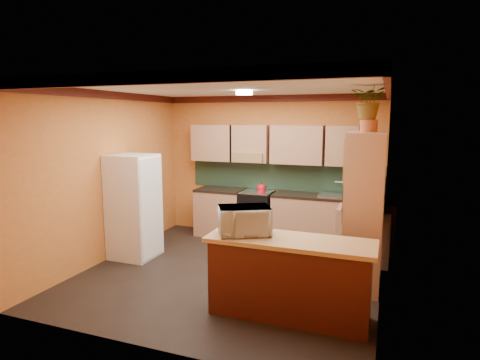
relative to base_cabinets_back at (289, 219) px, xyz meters
name	(u,v)px	position (x,y,z in m)	size (l,w,h in m)	color
room_shell	(238,131)	(-0.43, -1.52, 1.65)	(4.24, 4.24, 2.72)	black
base_cabinets_back	(289,219)	(0.00, 0.00, 0.00)	(3.65, 0.60, 0.88)	tan
countertop_back	(290,194)	(0.00, 0.00, 0.46)	(3.65, 0.62, 0.04)	black
stove	(257,215)	(-0.62, 0.00, 0.02)	(0.58, 0.58, 0.91)	black
kettle	(261,188)	(-0.53, -0.05, 0.56)	(0.17, 0.17, 0.18)	red
sink	(333,195)	(0.78, 0.00, 0.50)	(0.48, 0.40, 0.03)	silver
base_cabinets_right	(363,235)	(1.35, -0.59, 0.00)	(0.60, 0.80, 0.88)	tan
countertop_right	(364,207)	(1.35, -0.59, 0.46)	(0.62, 0.80, 0.04)	black
fridge	(134,206)	(-2.20, -1.66, 0.41)	(0.68, 0.66, 1.70)	white
pantry	(364,211)	(1.40, -1.58, 0.61)	(0.48, 0.90, 2.10)	tan
fern_pot	(369,126)	(1.40, -1.53, 1.74)	(0.22, 0.22, 0.16)	#A24F27
fern	(370,100)	(1.40, -1.53, 2.07)	(0.46, 0.40, 0.51)	tan
breakfast_bar	(289,280)	(0.66, -2.77, 0.00)	(1.80, 0.55, 0.88)	#491111
bar_top	(290,241)	(0.66, -2.77, 0.47)	(1.90, 0.65, 0.05)	tan
microwave	(244,220)	(0.11, -2.77, 0.65)	(0.59, 0.40, 0.33)	white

